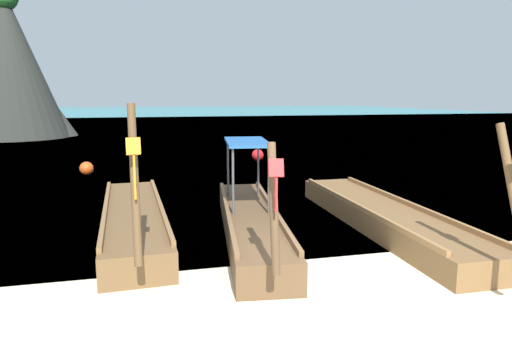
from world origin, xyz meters
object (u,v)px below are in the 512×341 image
(karst_rock, at_px, (11,66))
(mooring_buoy_near, at_px, (86,168))
(longtail_boat_orange_ribbon, at_px, (134,220))
(mooring_buoy_far, at_px, (258,155))
(longtail_boat_red_ribbon, at_px, (250,221))
(longtail_boat_yellow_ribbon, at_px, (384,217))

(karst_rock, xyz_separation_m, mooring_buoy_near, (6.72, -17.84, -4.71))
(longtail_boat_orange_ribbon, relative_size, mooring_buoy_far, 12.38)
(mooring_buoy_far, bearing_deg, mooring_buoy_near, -163.66)
(mooring_buoy_far, bearing_deg, karst_rock, 131.33)
(longtail_boat_orange_ribbon, relative_size, karst_rock, 0.62)
(longtail_boat_orange_ribbon, distance_m, mooring_buoy_far, 11.30)
(karst_rock, bearing_deg, mooring_buoy_near, -69.35)
(longtail_boat_orange_ribbon, bearing_deg, mooring_buoy_far, 62.18)
(longtail_boat_red_ribbon, bearing_deg, mooring_buoy_near, 115.82)
(longtail_boat_red_ribbon, bearing_deg, karst_rock, 112.40)
(longtail_boat_orange_ribbon, bearing_deg, longtail_boat_red_ribbon, -20.23)
(longtail_boat_orange_ribbon, xyz_separation_m, karst_rock, (-8.58, 25.74, 4.69))
(karst_rock, distance_m, mooring_buoy_far, 21.49)
(longtail_boat_red_ribbon, distance_m, mooring_buoy_far, 11.25)
(longtail_boat_red_ribbon, height_order, longtail_boat_yellow_ribbon, longtail_boat_yellow_ribbon)
(longtail_boat_yellow_ribbon, distance_m, mooring_buoy_far, 10.97)
(longtail_boat_orange_ribbon, distance_m, longtail_boat_yellow_ribbon, 5.53)
(mooring_buoy_far, bearing_deg, longtail_boat_red_ribbon, -104.84)
(longtail_boat_red_ribbon, distance_m, longtail_boat_yellow_ribbon, 3.05)
(longtail_boat_orange_ribbon, bearing_deg, longtail_boat_yellow_ribbon, -10.25)
(mooring_buoy_near, distance_m, mooring_buoy_far, 7.43)
(longtail_boat_yellow_ribbon, bearing_deg, mooring_buoy_far, 90.86)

